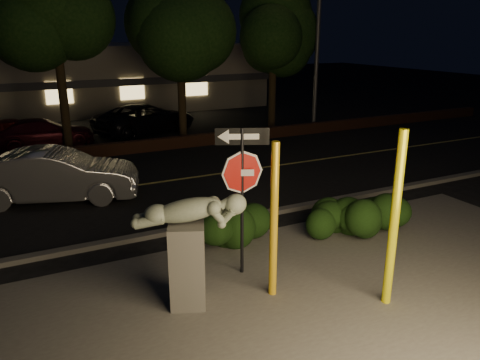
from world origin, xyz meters
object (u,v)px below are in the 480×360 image
object	(u,v)px
parked_car_red	(12,133)
parked_car_darkred	(43,133)
sculpture	(189,239)
parked_car_dark	(146,119)
streetlight	(315,6)
yellow_pole_left	(274,222)
silver_sedan	(56,175)
signpost	(242,173)
yellow_pole_right	(394,221)

from	to	relation	value
parked_car_red	parked_car_darkred	distance (m)	1.19
sculpture	parked_car_dark	world-z (taller)	sculpture
streetlight	parked_car_darkred	world-z (taller)	streetlight
streetlight	parked_car_darkred	xyz separation A→B (m)	(-12.43, 1.99, -5.31)
streetlight	yellow_pole_left	bearing A→B (deg)	-103.59
yellow_pole_left	streetlight	bearing A→B (deg)	53.08
sculpture	parked_car_darkred	world-z (taller)	sculpture
sculpture	silver_sedan	world-z (taller)	sculpture
signpost	parked_car_red	world-z (taller)	signpost
parked_car_darkred	sculpture	bearing A→B (deg)	-177.48
yellow_pole_left	silver_sedan	xyz separation A→B (m)	(-3.05, 7.32, -0.72)
yellow_pole_left	parked_car_dark	xyz separation A→B (m)	(1.94, 15.64, -0.77)
streetlight	sculpture	bearing A→B (deg)	-108.50
parked_car_darkred	parked_car_red	bearing A→B (deg)	80.37
sculpture	streetlight	world-z (taller)	streetlight
parked_car_dark	parked_car_darkred	bearing A→B (deg)	79.05
signpost	parked_car_darkred	distance (m)	14.11
yellow_pole_left	sculpture	world-z (taller)	yellow_pole_left
yellow_pole_right	parked_car_dark	distance (m)	16.85
yellow_pole_right	parked_car_darkred	distance (m)	16.61
yellow_pole_right	streetlight	world-z (taller)	streetlight
yellow_pole_left	silver_sedan	size ratio (longest dim) A/B	0.64
yellow_pole_left	parked_car_dark	size ratio (longest dim) A/B	0.58
yellow_pole_right	parked_car_red	distance (m)	17.10
parked_car_red	parked_car_darkred	bearing A→B (deg)	-101.55
signpost	silver_sedan	xyz separation A→B (m)	(-2.91, 6.33, -1.40)
parked_car_darkred	streetlight	bearing A→B (deg)	-101.88
silver_sedan	parked_car_darkred	distance (m)	7.43
yellow_pole_right	sculpture	distance (m)	3.60
silver_sedan	signpost	bearing A→B (deg)	-137.97
streetlight	signpost	bearing A→B (deg)	-106.27
silver_sedan	parked_car_dark	bearing A→B (deg)	-13.58
signpost	parked_car_darkred	world-z (taller)	signpost
yellow_pole_left	parked_car_darkred	world-z (taller)	yellow_pole_left
yellow_pole_left	streetlight	distance (m)	16.57
streetlight	parked_car_red	distance (m)	14.74
sculpture	streetlight	xyz separation A→B (m)	(11.10, 12.40, 4.61)
yellow_pole_right	parked_car_dark	world-z (taller)	yellow_pole_right
parked_car_red	yellow_pole_right	bearing A→B (deg)	-165.01
yellow_pole_right	signpost	distance (m)	2.92
silver_sedan	parked_car_darkred	world-z (taller)	silver_sedan
sculpture	signpost	bearing A→B (deg)	47.39
yellow_pole_left	parked_car_darkred	xyz separation A→B (m)	(-2.85, 14.75, -0.88)
silver_sedan	parked_car_dark	size ratio (longest dim) A/B	0.91
sculpture	parked_car_dark	bearing A→B (deg)	99.79
signpost	parked_car_dark	bearing A→B (deg)	106.22
signpost	parked_car_darkred	bearing A→B (deg)	125.42
parked_car_darkred	parked_car_dark	bearing A→B (deg)	-82.21
silver_sedan	parked_car_dark	world-z (taller)	silver_sedan
sculpture	silver_sedan	distance (m)	7.15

